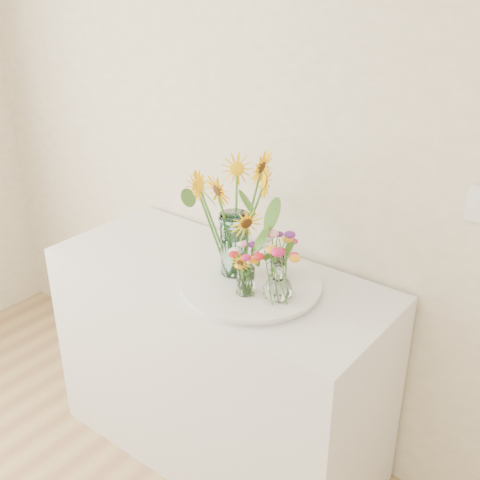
{
  "coord_description": "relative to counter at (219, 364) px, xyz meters",
  "views": [
    {
      "loc": [
        1.15,
        0.36,
        2.03
      ],
      "look_at": [
        -0.04,
        1.88,
        1.1
      ],
      "focal_mm": 45.0,
      "sensor_mm": 36.0,
      "label": 1
    }
  ],
  "objects": [
    {
      "name": "small_vase_b",
      "position": [
        0.33,
        -0.06,
        0.55
      ],
      "size": [
        0.11,
        0.11,
        0.15
      ],
      "primitive_type": null,
      "rotation": [
        0.0,
        0.0,
        0.04
      ],
      "color": "white",
      "rests_on": "tray"
    },
    {
      "name": "wildflower_posy_b",
      "position": [
        0.33,
        -0.06,
        0.59
      ],
      "size": [
        0.21,
        0.21,
        0.24
      ],
      "primitive_type": null,
      "color": "#FFA116",
      "rests_on": "tray"
    },
    {
      "name": "wildflower_posy_a",
      "position": [
        0.22,
        -0.1,
        0.57
      ],
      "size": [
        0.17,
        0.17,
        0.2
      ],
      "primitive_type": null,
      "color": "#FFA116",
      "rests_on": "tray"
    },
    {
      "name": "small_vase_c",
      "position": [
        0.25,
        0.06,
        0.53
      ],
      "size": [
        0.07,
        0.07,
        0.11
      ],
      "primitive_type": "cylinder",
      "rotation": [
        0.0,
        0.0,
        0.12
      ],
      "color": "white",
      "rests_on": "tray"
    },
    {
      "name": "counter",
      "position": [
        0.0,
        0.0,
        0.0
      ],
      "size": [
        1.4,
        0.6,
        0.9
      ],
      "primitive_type": "cube",
      "color": "white",
      "rests_on": "ground_plane"
    },
    {
      "name": "sunflower_bouquet",
      "position": [
        0.09,
        -0.01,
        0.73
      ],
      "size": [
        0.74,
        0.74,
        0.5
      ],
      "primitive_type": null,
      "rotation": [
        0.0,
        0.0,
        0.27
      ],
      "color": "#FDB905",
      "rests_on": "tray"
    },
    {
      "name": "tray",
      "position": [
        0.19,
        -0.03,
        0.46
      ],
      "size": [
        0.5,
        0.5,
        0.02
      ],
      "primitive_type": "cylinder",
      "color": "white",
      "rests_on": "counter"
    },
    {
      "name": "wildflower_posy_c",
      "position": [
        0.25,
        0.06,
        0.58
      ],
      "size": [
        0.19,
        0.19,
        0.2
      ],
      "primitive_type": null,
      "color": "#FFA116",
      "rests_on": "tray"
    },
    {
      "name": "small_vase_a",
      "position": [
        0.22,
        -0.1,
        0.53
      ],
      "size": [
        0.08,
        0.08,
        0.11
      ],
      "primitive_type": "cylinder",
      "rotation": [
        0.0,
        0.0,
        0.32
      ],
      "color": "white",
      "rests_on": "tray"
    },
    {
      "name": "mason_jar",
      "position": [
        0.09,
        -0.01,
        0.6
      ],
      "size": [
        0.13,
        0.13,
        0.25
      ],
      "primitive_type": "cylinder",
      "rotation": [
        0.0,
        0.0,
        0.27
      ],
      "color": "#BDFBFC",
      "rests_on": "tray"
    }
  ]
}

